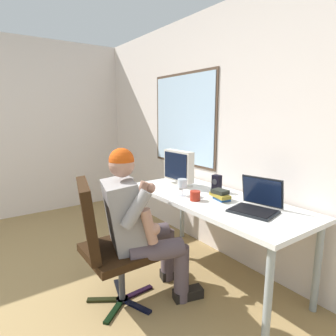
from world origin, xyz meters
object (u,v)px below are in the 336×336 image
(desk_speaker, at_px, (217,184))
(coffee_mug, at_px, (195,196))
(laptop, at_px, (257,202))
(wine_glass, at_px, (182,184))
(office_chair, at_px, (105,238))
(person_seated, at_px, (139,222))
(crt_monitor, at_px, (178,167))
(book_stack, at_px, (220,195))
(desk, at_px, (213,205))

(desk_speaker, xyz_separation_m, coffee_mug, (0.08, -0.33, -0.04))
(laptop, height_order, wine_glass, laptop)
(office_chair, relative_size, coffee_mug, 11.37)
(person_seated, distance_m, wine_glass, 0.56)
(crt_monitor, distance_m, coffee_mug, 0.52)
(person_seated, height_order, coffee_mug, person_seated)
(crt_monitor, bearing_deg, person_seated, -60.01)
(wine_glass, distance_m, coffee_mug, 0.19)
(coffee_mug, bearing_deg, laptop, 26.16)
(crt_monitor, bearing_deg, coffee_mug, -20.74)
(desk_speaker, distance_m, book_stack, 0.24)
(desk, bearing_deg, desk_speaker, 126.19)
(laptop, relative_size, coffee_mug, 4.45)
(book_stack, xyz_separation_m, coffee_mug, (-0.11, -0.19, -0.00))
(person_seated, height_order, book_stack, person_seated)
(desk, bearing_deg, crt_monitor, -179.63)
(crt_monitor, bearing_deg, desk_speaker, 21.42)
(crt_monitor, height_order, laptop, crt_monitor)
(desk_speaker, bearing_deg, wine_glass, -106.15)
(desk, bearing_deg, person_seated, -98.41)
(book_stack, height_order, coffee_mug, book_stack)
(desk, bearing_deg, office_chair, -99.81)
(desk, bearing_deg, laptop, 6.15)
(person_seated, height_order, desk_speaker, person_seated)
(desk, height_order, desk_speaker, desk_speaker)
(coffee_mug, bearing_deg, desk, 80.15)
(crt_monitor, xyz_separation_m, book_stack, (0.58, 0.01, -0.15))
(office_chair, distance_m, desk_speaker, 1.13)
(person_seated, bearing_deg, desk, 81.59)
(crt_monitor, relative_size, laptop, 0.97)
(office_chair, xyz_separation_m, person_seated, (0.06, 0.26, 0.09))
(desk_speaker, bearing_deg, desk, -53.81)
(laptop, bearing_deg, crt_monitor, -176.94)
(desk_speaker, bearing_deg, person_seated, -89.50)
(person_seated, relative_size, coffee_mug, 14.06)
(office_chair, bearing_deg, desk_speaker, 87.16)
(desk, distance_m, office_chair, 0.97)
(office_chair, distance_m, laptop, 1.18)
(laptop, bearing_deg, office_chair, -120.87)
(wine_glass, relative_size, desk_speaker, 0.94)
(desk, distance_m, coffee_mug, 0.21)
(laptop, distance_m, wine_glass, 0.68)
(office_chair, height_order, book_stack, office_chair)
(laptop, xyz_separation_m, desk_speaker, (-0.54, 0.10, 0.02))
(person_seated, height_order, laptop, person_seated)
(desk, relative_size, crt_monitor, 4.62)
(office_chair, distance_m, person_seated, 0.28)
(desk, distance_m, person_seated, 0.70)
(person_seated, height_order, wine_glass, person_seated)
(wine_glass, distance_m, desk_speaker, 0.35)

